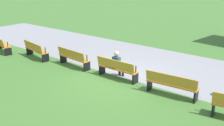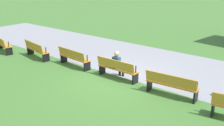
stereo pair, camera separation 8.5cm
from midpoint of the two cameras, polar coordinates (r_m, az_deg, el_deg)
ground_plane at (r=11.22m, az=1.07°, el=-3.36°), size 120.00×120.00×0.00m
path_paving at (r=13.36m, az=8.30°, el=0.15°), size 29.93×5.10×0.01m
bench_0 at (r=16.19m, az=-23.15°, el=3.85°), size 1.96×0.91×0.89m
bench_1 at (r=14.34m, az=-16.53°, el=2.82°), size 1.95×0.77×0.89m
bench_2 at (r=12.58m, az=-8.67°, el=1.22°), size 1.93×0.62×0.89m
bench_3 at (r=11.00m, az=0.86°, el=-1.16°), size 1.90×0.47×0.89m
bench_4 at (r=9.66m, az=12.61°, el=-4.53°), size 1.93×0.62×0.89m
person_seated at (r=11.09m, az=1.02°, el=-0.11°), size 0.32×0.52×1.20m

